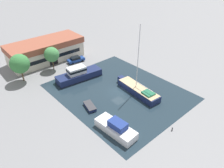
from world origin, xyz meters
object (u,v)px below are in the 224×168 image
Objects in this scene: warehouse_building at (46,50)px; parked_car at (76,59)px; quay_tree_by_water at (20,64)px; small_dinghy at (90,106)px; cabin_boat at (116,128)px; quay_tree_near_building at (52,55)px; sailboat_moored at (138,90)px; motor_cruiser at (79,75)px.

warehouse_building is 8.81m from parked_car.
quay_tree_by_water reaches higher than parked_car.
small_dinghy is 8.55m from cabin_boat.
quay_tree_by_water is 1.81× the size of small_dinghy.
cabin_boat is at bearing -97.15° from quay_tree_near_building.
sailboat_moored is 1.32× the size of motor_cruiser.
quay_tree_by_water is 0.60× the size of motor_cruiser.
quay_tree_near_building is at bearing 20.42° from motor_cruiser.
parked_car is at bearing -22.80° from motor_cruiser.
warehouse_building is 26.14m from small_dinghy.
quay_tree_near_building reaches higher than parked_car.
parked_car is 9.42m from motor_cruiser.
quay_tree_by_water is 20.17m from small_dinghy.
small_dinghy is (5.54, -18.93, -4.20)m from quay_tree_by_water.
cabin_boat is (-5.51, -19.24, -0.24)m from motor_cruiser.
quay_tree_by_water is 28.07m from cabin_boat.
small_dinghy is at bearing -97.82° from warehouse_building.
quay_tree_near_building is 1.24× the size of parked_car.
warehouse_building is 1.36× the size of sailboat_moored.
motor_cruiser is at bearing -38.46° from quay_tree_by_water.
quay_tree_by_water is 0.85× the size of cabin_boat.
motor_cruiser is 20.02m from cabin_boat.
quay_tree_by_water reaches higher than warehouse_building.
parked_car is (5.25, -6.77, -2.02)m from warehouse_building.
motor_cruiser is 3.04× the size of small_dinghy.
motor_cruiser is 11.79m from small_dinghy.
cabin_boat reaches higher than small_dinghy.
parked_car is 21.77m from sailboat_moored.
sailboat_moored reaches higher than cabin_boat.
quay_tree_by_water reaches higher than cabin_boat.
parked_car is at bearing 65.81° from cabin_boat.
warehouse_building is at bearing 34.77° from quay_tree_by_water.
motor_cruiser is 1.43× the size of cabin_boat.
warehouse_building is 11.97m from quay_tree_by_water.
sailboat_moored is at bearing -148.09° from motor_cruiser.
small_dinghy is (-2.73, -19.28, -3.85)m from quay_tree_near_building.
parked_car is at bearing 99.01° from sailboat_moored.
sailboat_moored reaches higher than small_dinghy.
motor_cruiser is (-4.68, -8.16, 0.40)m from parked_car.
sailboat_moored is at bearing 11.35° from parked_car.
cabin_boat is (-10.20, -27.41, 0.16)m from parked_car.
sailboat_moored is at bearing 21.99° from cabin_boat.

